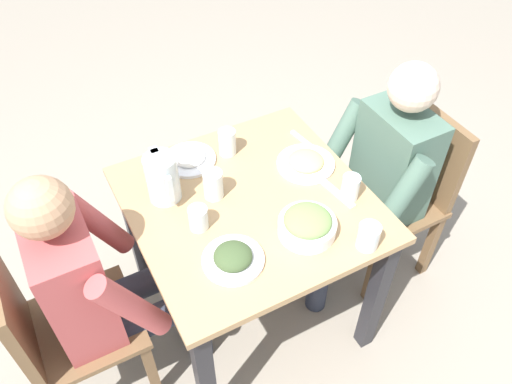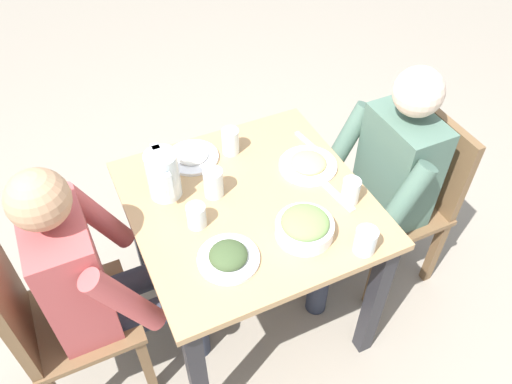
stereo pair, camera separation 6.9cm
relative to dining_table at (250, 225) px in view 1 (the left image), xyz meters
name	(u,v)px [view 1 (the left image)]	position (x,y,z in m)	size (l,w,h in m)	color
ground_plane	(251,310)	(0.00, 0.00, -0.62)	(8.00, 8.00, 0.00)	gray
dining_table	(250,225)	(0.00, 0.00, 0.00)	(0.86, 0.86, 0.75)	tan
chair_near	(57,328)	(0.00, -0.78, -0.14)	(0.40, 0.40, 0.86)	brown
chair_far	(405,187)	(0.03, 0.78, -0.14)	(0.40, 0.40, 0.86)	brown
diner_near	(104,282)	(0.00, -0.58, 0.01)	(0.48, 0.53, 1.15)	#B24C4C
diner_far	(374,179)	(0.03, 0.58, 0.01)	(0.48, 0.53, 1.15)	#4C6B5B
water_pitcher	(163,178)	(-0.17, -0.26, 0.23)	(0.16, 0.12, 0.19)	silver
salad_bowl	(307,224)	(0.23, 0.11, 0.18)	(0.20, 0.20, 0.09)	white
plate_dolmas	(233,258)	(0.22, -0.18, 0.15)	(0.21, 0.21, 0.06)	white
plate_fries	(306,162)	(-0.07, 0.29, 0.15)	(0.23, 0.23, 0.04)	white
plate_yoghurt	(189,158)	(-0.31, -0.11, 0.15)	(0.21, 0.21, 0.05)	white
water_glass_far_left	(227,142)	(-0.28, 0.05, 0.19)	(0.07, 0.07, 0.11)	silver
water_glass_by_pitcher	(198,218)	(0.03, -0.21, 0.18)	(0.07, 0.07, 0.09)	silver
water_glass_far_right	(213,184)	(-0.09, -0.10, 0.19)	(0.07, 0.07, 0.11)	silver
water_glass_near_right	(350,188)	(0.16, 0.34, 0.19)	(0.07, 0.07, 0.10)	silver
water_glass_center	(368,236)	(0.37, 0.26, 0.18)	(0.08, 0.08, 0.09)	silver
fork_near	(316,158)	(-0.08, 0.34, 0.14)	(0.17, 0.03, 0.01)	silver
knife_near	(306,143)	(-0.18, 0.36, 0.14)	(0.18, 0.02, 0.01)	silver
fork_far	(338,194)	(0.13, 0.31, 0.14)	(0.17, 0.03, 0.01)	silver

